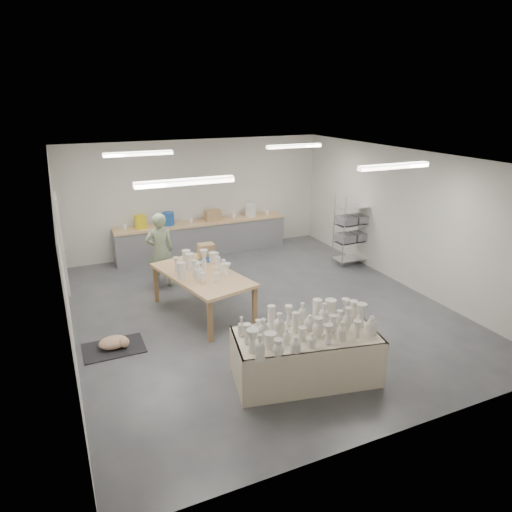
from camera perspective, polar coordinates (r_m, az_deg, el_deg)
name	(u,v)px	position (r m, az deg, el deg)	size (l,w,h in m)	color
room	(252,208)	(8.61, -0.47, 5.98)	(8.00, 8.02, 3.00)	#424449
back_counter	(202,236)	(12.32, -6.73, 2.44)	(4.60, 0.60, 1.24)	tan
wire_shelf	(353,229)	(11.62, 12.03, 3.32)	(0.88, 0.48, 1.80)	silver
drying_table	(306,353)	(6.99, 6.22, -11.96)	(2.29, 1.42, 1.12)	olive
work_table	(202,271)	(8.92, -6.78, -1.82)	(1.61, 2.42, 1.20)	tan
rug	(114,348)	(8.26, -17.34, -10.92)	(1.00, 0.70, 0.02)	black
cat	(115,342)	(8.19, -17.24, -10.25)	(0.53, 0.41, 0.21)	white
potter	(160,251)	(10.21, -11.91, 0.66)	(0.62, 0.41, 1.69)	#99AB85
red_stool	(159,271)	(10.65, -12.01, -1.88)	(0.39, 0.39, 0.30)	red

